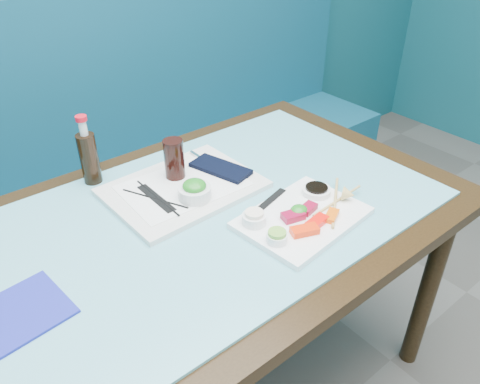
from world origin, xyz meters
TOP-DOWN VIEW (x-y plane):
  - booth_bench at (0.00, 2.29)m, footprint 3.00×0.56m
  - dining_table at (0.00, 1.45)m, footprint 1.40×0.90m
  - glass_top at (0.00, 1.45)m, footprint 1.22×0.76m
  - sashimi_plate at (0.16, 1.26)m, footprint 0.35×0.27m
  - salmon_left at (0.11, 1.21)m, footprint 0.08×0.06m
  - salmon_mid at (0.16, 1.21)m, footprint 0.07×0.04m
  - salmon_right at (0.21, 1.21)m, footprint 0.06×0.05m
  - tuna_left at (0.13, 1.27)m, footprint 0.06×0.05m
  - tuna_right at (0.18, 1.27)m, footprint 0.06×0.04m
  - seaweed_garnish at (0.15, 1.27)m, footprint 0.05×0.05m
  - ramekin_wasabi at (0.03, 1.23)m, footprint 0.06×0.06m
  - wasabi_fill at (0.03, 1.23)m, footprint 0.05×0.05m
  - ramekin_ginger at (0.04, 1.32)m, footprint 0.08×0.08m
  - ginger_fill at (0.04, 1.32)m, footprint 0.06×0.06m
  - soy_dish at (0.26, 1.31)m, footprint 0.08×0.08m
  - soy_fill at (0.26, 1.31)m, footprint 0.08×0.08m
  - lemon_wedge at (0.30, 1.23)m, footprint 0.05×0.05m
  - chopstick_sleeve at (0.14, 1.37)m, footprint 0.13×0.05m
  - wooden_chopstick_a at (0.27, 1.25)m, footprint 0.19×0.16m
  - wooden_chopstick_b at (0.28, 1.25)m, footprint 0.21×0.02m
  - serving_tray at (-0.00, 1.58)m, footprint 0.43×0.33m
  - paper_placemat at (-0.00, 1.58)m, footprint 0.34×0.25m
  - seaweed_bowl at (-0.01, 1.51)m, footprint 0.11×0.11m
  - seaweed_salad at (-0.01, 1.51)m, footprint 0.08×0.08m
  - cola_glass at (0.01, 1.64)m, footprint 0.06×0.06m
  - navy_pouch at (0.13, 1.58)m, footprint 0.13×0.20m
  - fork at (0.13, 1.69)m, footprint 0.01×0.08m
  - black_chopstick_a at (-0.10, 1.57)m, footprint 0.10×0.19m
  - black_chopstick_b at (-0.09, 1.57)m, footprint 0.01×0.22m
  - tray_sleeve at (-0.10, 1.57)m, footprint 0.03×0.16m
  - cola_bottle_body at (-0.18, 1.79)m, footprint 0.06×0.06m
  - cola_bottle_neck at (-0.18, 1.79)m, footprint 0.03×0.03m
  - cola_bottle_cap at (-0.18, 1.79)m, footprint 0.04×0.04m
  - blue_napkin at (-0.52, 1.40)m, footprint 0.19×0.19m

SIDE VIEW (x-z plane):
  - booth_bench at x=0.00m, z-range -0.21..0.96m
  - dining_table at x=0.00m, z-range 0.29..1.04m
  - glass_top at x=0.00m, z-range 0.75..0.76m
  - blue_napkin at x=-0.52m, z-range 0.76..0.76m
  - serving_tray at x=0.00m, z-range 0.76..0.77m
  - sashimi_plate at x=0.16m, z-range 0.76..0.77m
  - paper_placemat at x=0.00m, z-range 0.77..0.78m
  - tray_sleeve at x=-0.10m, z-range 0.77..0.78m
  - black_chopstick_a at x=-0.10m, z-range 0.77..0.78m
  - black_chopstick_b at x=-0.09m, z-range 0.77..0.78m
  - chopstick_sleeve at x=0.14m, z-range 0.77..0.78m
  - wooden_chopstick_b at x=0.28m, z-range 0.77..0.78m
  - fork at x=0.13m, z-range 0.77..0.78m
  - wooden_chopstick_a at x=0.27m, z-range 0.77..0.78m
  - navy_pouch at x=0.13m, z-range 0.77..0.79m
  - salmon_right at x=0.21m, z-range 0.77..0.79m
  - salmon_mid at x=0.16m, z-range 0.77..0.79m
  - soy_dish at x=0.26m, z-range 0.77..0.79m
  - tuna_right at x=0.18m, z-range 0.77..0.79m
  - salmon_left at x=0.11m, z-range 0.77..0.79m
  - tuna_left at x=0.13m, z-range 0.77..0.79m
  - ramekin_wasabi at x=0.03m, z-range 0.77..0.80m
  - ramekin_ginger at x=0.04m, z-range 0.77..0.80m
  - seaweed_garnish at x=0.15m, z-range 0.77..0.80m
  - seaweed_bowl at x=-0.01m, z-range 0.77..0.81m
  - soy_fill at x=0.26m, z-range 0.79..0.80m
  - lemon_wedge at x=0.30m, z-range 0.77..0.81m
  - wasabi_fill at x=0.03m, z-range 0.80..0.81m
  - ginger_fill at x=0.04m, z-range 0.80..0.81m
  - seaweed_salad at x=-0.01m, z-range 0.80..0.83m
  - cola_glass at x=0.01m, z-range 0.77..0.89m
  - cola_bottle_body at x=-0.18m, z-range 0.76..0.91m
  - cola_bottle_neck at x=-0.18m, z-range 0.91..0.95m
  - cola_bottle_cap at x=-0.18m, z-range 0.95..0.97m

